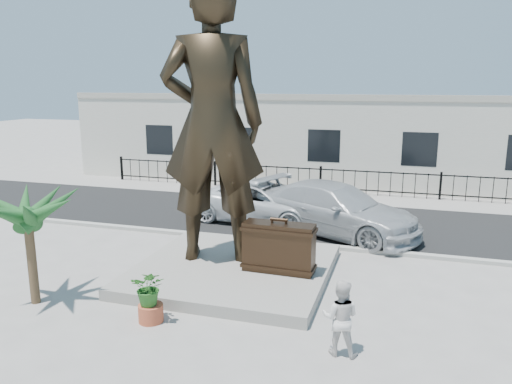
{
  "coord_description": "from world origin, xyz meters",
  "views": [
    {
      "loc": [
        3.92,
        -10.89,
        5.28
      ],
      "look_at": [
        0.0,
        2.0,
        2.3
      ],
      "focal_mm": 35.0,
      "sensor_mm": 36.0,
      "label": 1
    }
  ],
  "objects_px": {
    "tourist": "(340,318)",
    "car_white": "(264,203)",
    "statue": "(212,123)",
    "suitcase": "(279,247)"
  },
  "relations": [
    {
      "from": "car_white",
      "to": "suitcase",
      "type": "bearing_deg",
      "value": -151.23
    },
    {
      "from": "tourist",
      "to": "car_white",
      "type": "relative_size",
      "value": 0.28
    },
    {
      "from": "tourist",
      "to": "car_white",
      "type": "bearing_deg",
      "value": -65.74
    },
    {
      "from": "statue",
      "to": "car_white",
      "type": "xyz_separation_m",
      "value": [
        0.05,
        5.02,
        -3.42
      ]
    },
    {
      "from": "statue",
      "to": "suitcase",
      "type": "relative_size",
      "value": 4.1
    },
    {
      "from": "tourist",
      "to": "statue",
      "type": "bearing_deg",
      "value": -42.77
    },
    {
      "from": "statue",
      "to": "suitcase",
      "type": "height_order",
      "value": "statue"
    },
    {
      "from": "statue",
      "to": "car_white",
      "type": "distance_m",
      "value": 6.08
    },
    {
      "from": "statue",
      "to": "tourist",
      "type": "height_order",
      "value": "statue"
    },
    {
      "from": "statue",
      "to": "suitcase",
      "type": "distance_m",
      "value": 3.85
    }
  ]
}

